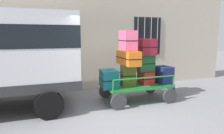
{
  "coord_description": "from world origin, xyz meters",
  "views": [
    {
      "loc": [
        -1.92,
        -4.91,
        2.03
      ],
      "look_at": [
        0.01,
        0.58,
        1.11
      ],
      "focal_mm": 32.26,
      "sensor_mm": 36.0,
      "label": 1
    }
  ],
  "objects_px": {
    "suitcase_center_bottom": "(146,78)",
    "suitcase_center_middle": "(146,63)",
    "suitcase_midleft_bottom": "(128,75)",
    "suitcase_midleft_top": "(128,41)",
    "backpack": "(171,88)",
    "suitcase_midleft_middle": "(128,58)",
    "suitcase_midright_bottom": "(163,75)",
    "suitcase_left_bottom": "(109,79)",
    "suitcase_center_top": "(147,47)",
    "luggage_cart": "(137,88)"
  },
  "relations": [
    {
      "from": "suitcase_center_middle",
      "to": "suitcase_midright_bottom",
      "type": "distance_m",
      "value": 0.74
    },
    {
      "from": "suitcase_center_top",
      "to": "suitcase_midright_bottom",
      "type": "distance_m",
      "value": 1.1
    },
    {
      "from": "suitcase_left_bottom",
      "to": "luggage_cart",
      "type": "bearing_deg",
      "value": 1.35
    },
    {
      "from": "suitcase_midright_bottom",
      "to": "backpack",
      "type": "xyz_separation_m",
      "value": [
        0.54,
        0.28,
        -0.56
      ]
    },
    {
      "from": "suitcase_midleft_top",
      "to": "suitcase_midright_bottom",
      "type": "xyz_separation_m",
      "value": [
        1.24,
        -0.06,
        -1.1
      ]
    },
    {
      "from": "luggage_cart",
      "to": "suitcase_midleft_bottom",
      "type": "xyz_separation_m",
      "value": [
        -0.31,
        -0.02,
        0.42
      ]
    },
    {
      "from": "suitcase_center_middle",
      "to": "suitcase_midleft_middle",
      "type": "bearing_deg",
      "value": -176.13
    },
    {
      "from": "suitcase_left_bottom",
      "to": "suitcase_midleft_bottom",
      "type": "distance_m",
      "value": 0.62
    },
    {
      "from": "suitcase_center_middle",
      "to": "backpack",
      "type": "height_order",
      "value": "suitcase_center_middle"
    },
    {
      "from": "suitcase_midright_bottom",
      "to": "backpack",
      "type": "bearing_deg",
      "value": 27.73
    },
    {
      "from": "suitcase_center_bottom",
      "to": "suitcase_midleft_middle",
      "type": "bearing_deg",
      "value": -177.52
    },
    {
      "from": "suitcase_midleft_top",
      "to": "suitcase_center_bottom",
      "type": "distance_m",
      "value": 1.32
    },
    {
      "from": "suitcase_midleft_middle",
      "to": "backpack",
      "type": "bearing_deg",
      "value": 8.69
    },
    {
      "from": "suitcase_center_bottom",
      "to": "suitcase_center_middle",
      "type": "height_order",
      "value": "suitcase_center_middle"
    },
    {
      "from": "suitcase_midleft_middle",
      "to": "backpack",
      "type": "relative_size",
      "value": 2.25
    },
    {
      "from": "suitcase_midleft_bottom",
      "to": "suitcase_midright_bottom",
      "type": "xyz_separation_m",
      "value": [
        1.24,
        -0.01,
        -0.05
      ]
    },
    {
      "from": "suitcase_center_middle",
      "to": "suitcase_midleft_top",
      "type": "bearing_deg",
      "value": 179.68
    },
    {
      "from": "suitcase_center_middle",
      "to": "suitcase_midright_bottom",
      "type": "xyz_separation_m",
      "value": [
        0.62,
        -0.05,
        -0.39
      ]
    },
    {
      "from": "suitcase_center_middle",
      "to": "suitcase_center_top",
      "type": "xyz_separation_m",
      "value": [
        -0.0,
        -0.02,
        0.51
      ]
    },
    {
      "from": "suitcase_left_bottom",
      "to": "suitcase_midleft_bottom",
      "type": "height_order",
      "value": "suitcase_midleft_bottom"
    },
    {
      "from": "suitcase_center_bottom",
      "to": "suitcase_midleft_bottom",
      "type": "bearing_deg",
      "value": -177.53
    },
    {
      "from": "suitcase_midleft_middle",
      "to": "suitcase_midright_bottom",
      "type": "height_order",
      "value": "suitcase_midleft_middle"
    },
    {
      "from": "suitcase_midleft_bottom",
      "to": "suitcase_midright_bottom",
      "type": "relative_size",
      "value": 1.11
    },
    {
      "from": "suitcase_midleft_bottom",
      "to": "suitcase_center_bottom",
      "type": "bearing_deg",
      "value": 2.47
    },
    {
      "from": "suitcase_midleft_bottom",
      "to": "backpack",
      "type": "relative_size",
      "value": 1.47
    },
    {
      "from": "suitcase_midleft_middle",
      "to": "suitcase_center_bottom",
      "type": "distance_m",
      "value": 0.91
    },
    {
      "from": "suitcase_midleft_middle",
      "to": "suitcase_midleft_top",
      "type": "distance_m",
      "value": 0.51
    },
    {
      "from": "suitcase_left_bottom",
      "to": "suitcase_center_bottom",
      "type": "bearing_deg",
      "value": 1.44
    },
    {
      "from": "suitcase_midleft_bottom",
      "to": "suitcase_midright_bottom",
      "type": "bearing_deg",
      "value": -0.56
    },
    {
      "from": "suitcase_left_bottom",
      "to": "suitcase_center_top",
      "type": "height_order",
      "value": "suitcase_center_top"
    },
    {
      "from": "suitcase_center_bottom",
      "to": "suitcase_center_middle",
      "type": "xyz_separation_m",
      "value": [
        0.0,
        0.02,
        0.46
      ]
    },
    {
      "from": "suitcase_left_bottom",
      "to": "suitcase_midright_bottom",
      "type": "bearing_deg",
      "value": -0.24
    },
    {
      "from": "suitcase_center_bottom",
      "to": "backpack",
      "type": "height_order",
      "value": "suitcase_center_bottom"
    },
    {
      "from": "suitcase_midleft_middle",
      "to": "backpack",
      "type": "xyz_separation_m",
      "value": [
        1.78,
        0.27,
        -1.15
      ]
    },
    {
      "from": "suitcase_center_bottom",
      "to": "suitcase_center_top",
      "type": "height_order",
      "value": "suitcase_center_top"
    },
    {
      "from": "suitcase_left_bottom",
      "to": "suitcase_midleft_top",
      "type": "distance_m",
      "value": 1.27
    },
    {
      "from": "suitcase_midleft_top",
      "to": "backpack",
      "type": "distance_m",
      "value": 2.44
    },
    {
      "from": "suitcase_midleft_bottom",
      "to": "suitcase_midleft_middle",
      "type": "xyz_separation_m",
      "value": [
        -0.0,
        -0.0,
        0.54
      ]
    },
    {
      "from": "suitcase_midleft_middle",
      "to": "suitcase_center_top",
      "type": "relative_size",
      "value": 1.68
    },
    {
      "from": "luggage_cart",
      "to": "suitcase_midleft_top",
      "type": "xyz_separation_m",
      "value": [
        -0.31,
        0.03,
        1.47
      ]
    },
    {
      "from": "suitcase_midleft_top",
      "to": "suitcase_center_middle",
      "type": "relative_size",
      "value": 1.4
    },
    {
      "from": "suitcase_midleft_bottom",
      "to": "suitcase_midright_bottom",
      "type": "height_order",
      "value": "suitcase_midleft_bottom"
    },
    {
      "from": "suitcase_midleft_middle",
      "to": "suitcase_center_middle",
      "type": "relative_size",
      "value": 1.87
    },
    {
      "from": "suitcase_midleft_middle",
      "to": "suitcase_center_middle",
      "type": "distance_m",
      "value": 0.65
    },
    {
      "from": "suitcase_center_bottom",
      "to": "suitcase_midright_bottom",
      "type": "relative_size",
      "value": 0.83
    },
    {
      "from": "suitcase_midleft_bottom",
      "to": "suitcase_left_bottom",
      "type": "bearing_deg",
      "value": -179.6
    },
    {
      "from": "suitcase_midleft_middle",
      "to": "suitcase_center_middle",
      "type": "height_order",
      "value": "suitcase_midleft_middle"
    },
    {
      "from": "suitcase_midleft_middle",
      "to": "suitcase_midright_bottom",
      "type": "bearing_deg",
      "value": -0.56
    },
    {
      "from": "suitcase_midleft_bottom",
      "to": "suitcase_midleft_top",
      "type": "height_order",
      "value": "suitcase_midleft_top"
    },
    {
      "from": "backpack",
      "to": "suitcase_midright_bottom",
      "type": "bearing_deg",
      "value": -152.27
    }
  ]
}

